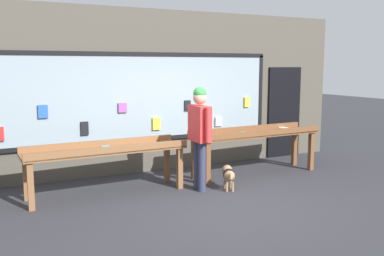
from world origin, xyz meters
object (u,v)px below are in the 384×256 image
Objects in this scene: display_table_left at (106,153)px; person_browsing at (200,130)px; display_table_right at (255,137)px; small_dog at (229,174)px.

person_browsing reaches higher than display_table_left.
small_dog is (-1.01, -0.66, -0.48)m from display_table_right.
person_browsing reaches higher than display_table_right.
small_dog is (1.98, -0.66, -0.43)m from display_table_left.
small_dog is at bearing -18.50° from display_table_left.
display_table_left is 1.62m from person_browsing.
display_table_left is at bearing 179.99° from display_table_right.
person_browsing is at bearing -162.19° from display_table_right.
person_browsing is at bearing 90.69° from small_dog.
person_browsing is 0.94m from small_dog.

